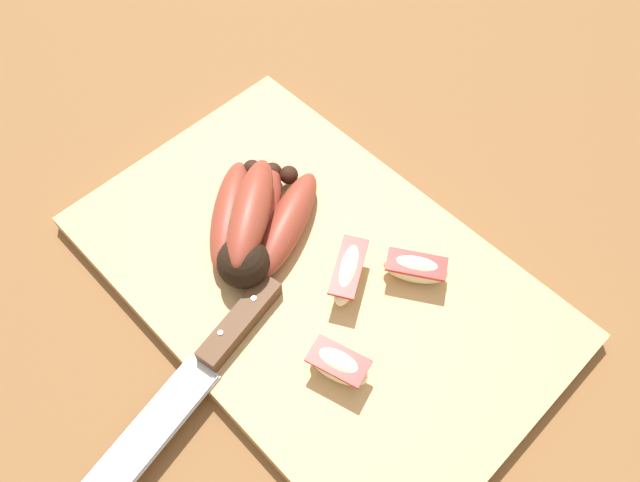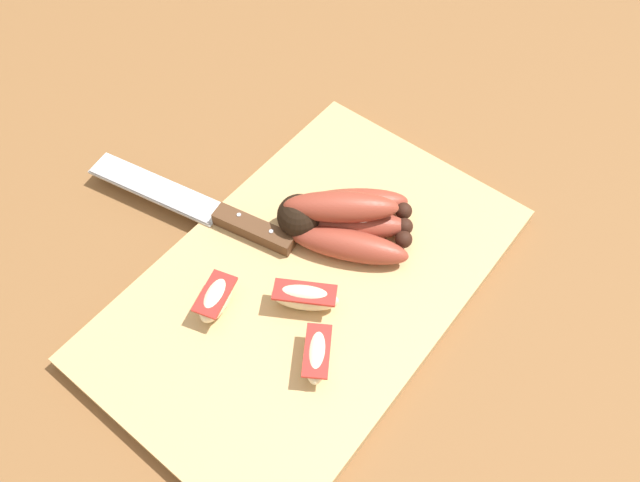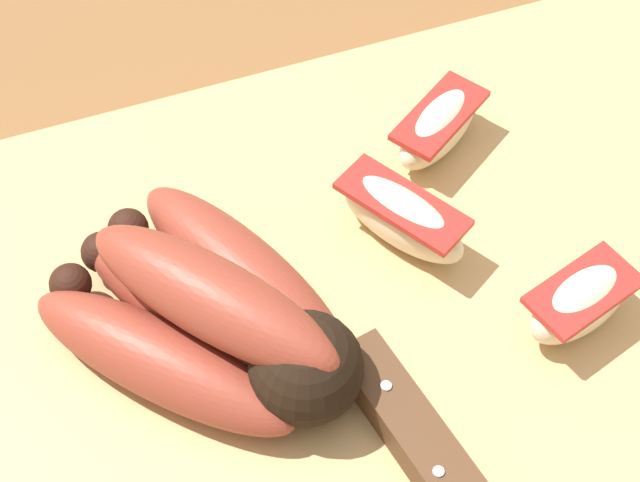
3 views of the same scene
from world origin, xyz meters
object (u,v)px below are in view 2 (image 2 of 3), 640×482
at_px(apple_wedge_middle, 216,298).
at_px(chefs_knife, 219,215).
at_px(banana_bunch, 342,220).
at_px(apple_wedge_far, 305,297).
at_px(apple_wedge_near, 317,354).

bearing_deg(apple_wedge_middle, chefs_knife, 42.70).
xyz_separation_m(banana_bunch, apple_wedge_far, (-0.10, -0.03, -0.01)).
relative_size(banana_bunch, apple_wedge_near, 2.51).
bearing_deg(apple_wedge_far, apple_wedge_middle, 128.84).
bearing_deg(apple_wedge_far, banana_bunch, 15.39).
relative_size(apple_wedge_near, apple_wedge_middle, 1.05).
bearing_deg(chefs_knife, apple_wedge_near, -109.03).
relative_size(banana_bunch, apple_wedge_middle, 2.64).
height_order(chefs_knife, apple_wedge_middle, apple_wedge_middle).
bearing_deg(apple_wedge_middle, banana_bunch, -15.74).
xyz_separation_m(chefs_knife, apple_wedge_near, (-0.07, -0.20, 0.01)).
relative_size(banana_bunch, chefs_knife, 0.59).
relative_size(chefs_knife, apple_wedge_middle, 4.50).
bearing_deg(chefs_knife, apple_wedge_middle, -137.30).
relative_size(chefs_knife, apple_wedge_far, 3.80).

